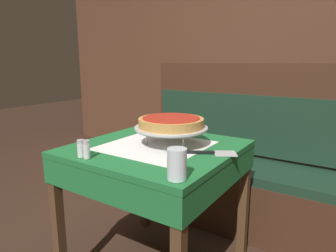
{
  "coord_description": "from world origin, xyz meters",
  "views": [
    {
      "loc": [
        0.9,
        -1.25,
        1.21
      ],
      "look_at": [
        0.06,
        0.02,
        0.88
      ],
      "focal_mm": 32.0,
      "sensor_mm": 36.0,
      "label": 1
    }
  ],
  "objects_px": {
    "deep_dish_pizza": "(171,122)",
    "water_glass_near": "(177,164)",
    "salt_shaker": "(81,149)",
    "pepper_shaker": "(87,150)",
    "dining_table_front": "(156,164)",
    "booth_bench": "(240,178)",
    "condiment_caddy": "(233,103)",
    "dining_table_rear": "(236,118)",
    "pizza_pan_stand": "(171,129)",
    "pizza_server": "(213,153)"
  },
  "relations": [
    {
      "from": "dining_table_front",
      "to": "booth_bench",
      "type": "relative_size",
      "value": 0.48
    },
    {
      "from": "dining_table_front",
      "to": "salt_shaker",
      "type": "xyz_separation_m",
      "value": [
        -0.18,
        -0.36,
        0.14
      ]
    },
    {
      "from": "dining_table_front",
      "to": "booth_bench",
      "type": "distance_m",
      "value": 0.92
    },
    {
      "from": "salt_shaker",
      "to": "pizza_server",
      "type": "bearing_deg",
      "value": 37.88
    },
    {
      "from": "salt_shaker",
      "to": "dining_table_rear",
      "type": "bearing_deg",
      "value": 88.77
    },
    {
      "from": "dining_table_rear",
      "to": "condiment_caddy",
      "type": "xyz_separation_m",
      "value": [
        -0.04,
        0.0,
        0.15
      ]
    },
    {
      "from": "water_glass_near",
      "to": "salt_shaker",
      "type": "bearing_deg",
      "value": -178.29
    },
    {
      "from": "pepper_shaker",
      "to": "condiment_caddy",
      "type": "relative_size",
      "value": 0.5
    },
    {
      "from": "pizza_server",
      "to": "water_glass_near",
      "type": "distance_m",
      "value": 0.38
    },
    {
      "from": "water_glass_near",
      "to": "pepper_shaker",
      "type": "distance_m",
      "value": 0.48
    },
    {
      "from": "dining_table_front",
      "to": "pepper_shaker",
      "type": "relative_size",
      "value": 9.38
    },
    {
      "from": "dining_table_front",
      "to": "salt_shaker",
      "type": "relative_size",
      "value": 9.78
    },
    {
      "from": "dining_table_front",
      "to": "pepper_shaker",
      "type": "bearing_deg",
      "value": -110.93
    },
    {
      "from": "pizza_pan_stand",
      "to": "pepper_shaker",
      "type": "relative_size",
      "value": 4.47
    },
    {
      "from": "deep_dish_pizza",
      "to": "salt_shaker",
      "type": "height_order",
      "value": "deep_dish_pizza"
    },
    {
      "from": "water_glass_near",
      "to": "salt_shaker",
      "type": "height_order",
      "value": "water_glass_near"
    },
    {
      "from": "pizza_pan_stand",
      "to": "condiment_caddy",
      "type": "bearing_deg",
      "value": 99.06
    },
    {
      "from": "pepper_shaker",
      "to": "dining_table_front",
      "type": "bearing_deg",
      "value": 69.07
    },
    {
      "from": "dining_table_front",
      "to": "water_glass_near",
      "type": "xyz_separation_m",
      "value": [
        0.34,
        -0.34,
        0.16
      ]
    },
    {
      "from": "deep_dish_pizza",
      "to": "booth_bench",
      "type": "bearing_deg",
      "value": 81.25
    },
    {
      "from": "dining_table_rear",
      "to": "booth_bench",
      "type": "bearing_deg",
      "value": -65.96
    },
    {
      "from": "water_glass_near",
      "to": "pepper_shaker",
      "type": "xyz_separation_m",
      "value": [
        -0.48,
        -0.02,
        -0.02
      ]
    },
    {
      "from": "booth_bench",
      "to": "pizza_pan_stand",
      "type": "xyz_separation_m",
      "value": [
        -0.12,
        -0.79,
        0.52
      ]
    },
    {
      "from": "pepper_shaker",
      "to": "pizza_pan_stand",
      "type": "bearing_deg",
      "value": 63.85
    },
    {
      "from": "pizza_pan_stand",
      "to": "pizza_server",
      "type": "distance_m",
      "value": 0.27
    },
    {
      "from": "dining_table_front",
      "to": "condiment_caddy",
      "type": "height_order",
      "value": "condiment_caddy"
    },
    {
      "from": "salt_shaker",
      "to": "dining_table_front",
      "type": "bearing_deg",
      "value": 63.67
    },
    {
      "from": "booth_bench",
      "to": "pizza_pan_stand",
      "type": "distance_m",
      "value": 0.95
    },
    {
      "from": "deep_dish_pizza",
      "to": "water_glass_near",
      "type": "bearing_deg",
      "value": -54.6
    },
    {
      "from": "pizza_pan_stand",
      "to": "deep_dish_pizza",
      "type": "xyz_separation_m",
      "value": [
        0.0,
        0.0,
        0.04
      ]
    },
    {
      "from": "salt_shaker",
      "to": "condiment_caddy",
      "type": "distance_m",
      "value": 1.91
    },
    {
      "from": "water_glass_near",
      "to": "salt_shaker",
      "type": "relative_size",
      "value": 1.45
    },
    {
      "from": "pizza_pan_stand",
      "to": "deep_dish_pizza",
      "type": "bearing_deg",
      "value": 90.0
    },
    {
      "from": "deep_dish_pizza",
      "to": "condiment_caddy",
      "type": "bearing_deg",
      "value": 99.06
    },
    {
      "from": "deep_dish_pizza",
      "to": "pepper_shaker",
      "type": "height_order",
      "value": "deep_dish_pizza"
    },
    {
      "from": "dining_table_rear",
      "to": "water_glass_near",
      "type": "relative_size",
      "value": 6.38
    },
    {
      "from": "pizza_pan_stand",
      "to": "pepper_shaker",
      "type": "height_order",
      "value": "pizza_pan_stand"
    },
    {
      "from": "deep_dish_pizza",
      "to": "salt_shaker",
      "type": "bearing_deg",
      "value": -120.51
    },
    {
      "from": "water_glass_near",
      "to": "salt_shaker",
      "type": "distance_m",
      "value": 0.52
    },
    {
      "from": "pizza_server",
      "to": "water_glass_near",
      "type": "xyz_separation_m",
      "value": [
        0.02,
        -0.37,
        0.06
      ]
    },
    {
      "from": "condiment_caddy",
      "to": "dining_table_rear",
      "type": "bearing_deg",
      "value": -2.57
    },
    {
      "from": "dining_table_front",
      "to": "deep_dish_pizza",
      "type": "distance_m",
      "value": 0.24
    },
    {
      "from": "pizza_pan_stand",
      "to": "salt_shaker",
      "type": "relative_size",
      "value": 4.66
    },
    {
      "from": "dining_table_front",
      "to": "dining_table_rear",
      "type": "relative_size",
      "value": 1.06
    },
    {
      "from": "dining_table_front",
      "to": "pizza_server",
      "type": "bearing_deg",
      "value": 5.31
    },
    {
      "from": "dining_table_front",
      "to": "dining_table_rear",
      "type": "height_order",
      "value": "dining_table_front"
    },
    {
      "from": "pizza_pan_stand",
      "to": "condiment_caddy",
      "type": "xyz_separation_m",
      "value": [
        -0.24,
        1.51,
        -0.05
      ]
    },
    {
      "from": "salt_shaker",
      "to": "condiment_caddy",
      "type": "relative_size",
      "value": 0.48
    },
    {
      "from": "salt_shaker",
      "to": "pepper_shaker",
      "type": "xyz_separation_m",
      "value": [
        0.04,
        0.0,
        0.0
      ]
    },
    {
      "from": "pizza_server",
      "to": "pepper_shaker",
      "type": "xyz_separation_m",
      "value": [
        -0.46,
        -0.39,
        0.04
      ]
    }
  ]
}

